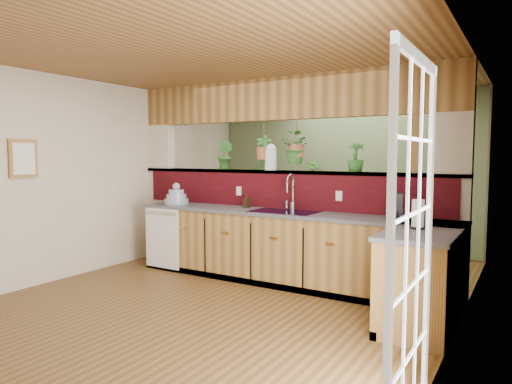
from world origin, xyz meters
The scene contains 28 objects.
ground centered at (0.00, 0.00, 0.00)m, with size 4.60×7.00×0.01m, color brown.
ceiling centered at (0.00, 0.00, 2.60)m, with size 4.60×7.00×0.01m, color brown.
wall_back centered at (0.00, 3.50, 1.30)m, with size 4.60×0.02×2.60m, color beige.
wall_left centered at (-2.30, 0.00, 1.30)m, with size 0.02×7.00×2.60m, color beige.
wall_right centered at (2.30, 0.00, 1.30)m, with size 0.02×7.00×2.60m, color beige.
pass_through_partition centered at (0.03, 1.35, 1.19)m, with size 4.60×0.21×2.60m.
pass_through_ledge centered at (0.00, 1.35, 1.37)m, with size 4.60×0.21×0.04m, color brown.
header_beam centered at (0.00, 1.35, 2.33)m, with size 4.60×0.15×0.55m, color brown.
sage_backwall centered at (0.00, 3.48, 1.30)m, with size 4.55×0.02×2.55m, color #5F724E.
countertop centered at (0.84, 0.87, 0.45)m, with size 4.14×1.52×0.90m.
dishwasher centered at (-1.48, 0.66, 0.46)m, with size 0.58×0.03×0.82m.
navy_sink centered at (0.25, 0.98, 0.82)m, with size 0.82×0.50×0.18m.
french_door centered at (2.27, -1.30, 1.05)m, with size 0.06×1.02×2.16m, color white.
framed_print centered at (-2.27, -0.80, 1.55)m, with size 0.04×0.35×0.45m.
faucet centered at (0.26, 1.13, 1.15)m, with size 0.20×0.20×0.46m.
dish_stack centered at (-1.48, 0.97, 0.99)m, with size 0.34×0.34×0.30m.
soap_dispenser centered at (-0.39, 1.12, 0.99)m, with size 0.08×0.08×0.18m, color #3B2615.
coffee_maker centered at (1.59, 0.97, 1.03)m, with size 0.15×0.26×0.29m.
paper_towel centered at (1.94, 0.47, 1.03)m, with size 0.14×0.14×0.30m.
glass_jar centered at (-0.16, 1.35, 1.57)m, with size 0.16×0.16×0.35m.
ledge_plant_left centered at (-0.89, 1.35, 1.59)m, with size 0.22×0.18×0.41m, color #285F21.
ledge_plant_right centered at (1.02, 1.35, 1.57)m, with size 0.20×0.20×0.36m, color #285F21.
hanging_plant_a centered at (-0.26, 1.35, 1.79)m, with size 0.25×0.20×0.54m.
hanging_plant_b centered at (0.23, 1.35, 1.87)m, with size 0.44×0.40×0.55m.
shelving_console centered at (-0.87, 3.25, 0.50)m, with size 1.54×0.41×1.03m, color black.
shelf_plant_a centered at (-1.51, 3.25, 1.20)m, with size 0.20×0.14×0.38m, color #285F21.
shelf_plant_b centered at (-0.40, 3.25, 1.26)m, with size 0.27×0.27×0.49m, color #285F21.
floor_plant centered at (0.76, 2.66, 0.40)m, with size 0.71×0.62×0.79m, color #285F21.
Camera 1 is at (2.84, -3.96, 1.59)m, focal length 32.00 mm.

